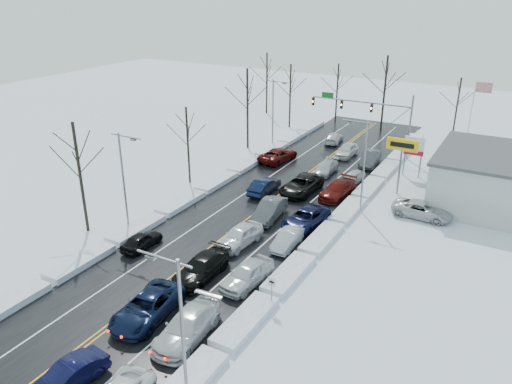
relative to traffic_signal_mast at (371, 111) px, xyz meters
The scene contains 42 objects.
ground 28.73m from the traffic_signal_mast, 97.02° to the right, with size 160.00×160.00×0.00m, color silver.
road_surface 26.78m from the traffic_signal_mast, 97.55° to the right, with size 14.00×84.00×0.01m, color black.
snow_bank_left 28.77m from the traffic_signal_mast, 113.03° to the right, with size 1.88×72.00×0.52m, color white.
snow_bank_right 26.88m from the traffic_signal_mast, 80.92° to the right, with size 1.88×72.00×0.52m, color white.
traffic_signal_mast is the anchor object (origin of this frame).
tires_plus_sign 13.92m from the traffic_signal_mast, 59.54° to the right, with size 3.20×0.34×6.00m.
used_vehicles_sign 9.50m from the traffic_signal_mast, 40.34° to the right, with size 2.20×0.22×4.65m.
speed_limit_sign 36.51m from the traffic_signal_mast, 82.48° to the right, with size 0.55×0.09×2.35m.
flagpole 11.90m from the traffic_signal_mast, ahead, with size 1.87×1.20×10.00m.
streetlight_se 46.25m from the traffic_signal_mast, 83.98° to the right, with size 3.20×0.25×9.00m.
streetlight_ne 18.63m from the traffic_signal_mast, 74.91° to the right, with size 3.20×0.25×9.00m.
streetlight_sw 34.08m from the traffic_signal_mast, 110.16° to the right, with size 3.20×0.25×9.00m.
streetlight_nw 12.40m from the traffic_signal_mast, 161.23° to the right, with size 3.20×0.25×9.00m.
tree_left_b 37.16m from the traffic_signal_mast, 113.74° to the right, with size 4.00×4.00×10.00m.
tree_left_c 24.38m from the traffic_signal_mast, 124.90° to the right, with size 3.40×3.40×8.50m.
tree_left_d 15.93m from the traffic_signal_mast, 157.76° to the right, with size 4.20×4.20×10.50m.
tree_left_e 15.51m from the traffic_signal_mast, 157.13° to the left, with size 3.80×3.80×9.50m.
tree_far_a 24.63m from the traffic_signal_mast, 150.75° to the left, with size 4.00×4.00×10.00m.
tree_far_b 16.10m from the traffic_signal_mast, 125.98° to the left, with size 3.60×3.60×9.00m.
tree_far_c 11.32m from the traffic_signal_mast, 97.48° to the left, with size 4.40×4.40×11.00m.
tree_far_d 15.16m from the traffic_signal_mast, 55.64° to the left, with size 3.40×3.40×8.50m.
queued_car_2 41.52m from the traffic_signal_mast, 92.56° to the right, with size 2.77×6.02×1.67m, color black.
queued_car_3 35.77m from the traffic_signal_mast, 92.59° to the right, with size 2.28×5.62×1.63m, color black.
queued_car_4 30.07m from the traffic_signal_mast, 93.29° to the right, with size 1.99×4.95×1.69m, color white.
queued_car_5 24.45m from the traffic_signal_mast, 94.56° to the right, with size 1.82×5.22×1.72m, color #444649.
queued_car_6 17.56m from the traffic_signal_mast, 96.42° to the right, with size 2.86×6.20×1.72m, color black.
queued_car_7 11.53m from the traffic_signal_mast, 100.25° to the right, with size 1.90×4.68×1.36m, color #B0B3B9.
queued_car_8 6.48m from the traffic_signal_mast, 121.37° to the right, with size 1.90×4.72×1.61m, color white.
queued_car_11 41.83m from the traffic_signal_mast, 87.69° to the right, with size 2.35×5.79×1.68m, color silver.
queued_car_12 34.90m from the traffic_signal_mast, 86.85° to the right, with size 2.01×5.00×1.70m, color silver.
queued_car_13 28.50m from the traffic_signal_mast, 85.92° to the right, with size 1.47×4.22×1.39m, color #AEB0B7.
queued_car_14 24.27m from the traffic_signal_mast, 85.74° to the right, with size 2.64×5.72×1.59m, color black.
queued_car_15 16.80m from the traffic_signal_mast, 83.29° to the right, with size 2.24×5.52×1.60m, color #4C0D0A.
queued_car_16 12.80m from the traffic_signal_mast, 80.38° to the right, with size 1.58×3.91×1.33m, color #BCBCBE.
queued_car_17 7.43m from the traffic_signal_mast, 68.96° to the right, with size 1.80×5.17×1.70m, color #3F4144.
oncoming_car_0 20.13m from the traffic_signal_mast, 105.71° to the right, with size 1.67×4.80×1.58m, color black.
oncoming_car_1 13.51m from the traffic_signal_mast, 133.84° to the right, with size 2.71×5.89×1.64m, color #440A09.
oncoming_car_2 7.88m from the traffic_signal_mast, 161.38° to the left, with size 1.91×4.70×1.36m, color silver.
oncoming_car_3 35.52m from the traffic_signal_mast, 104.12° to the right, with size 1.62×4.03×1.37m, color black.
parked_car_0 20.35m from the traffic_signal_mast, 57.28° to the right, with size 2.56×5.55×1.54m, color silver.
parked_car_1 18.16m from the traffic_signal_mast, 38.92° to the right, with size 2.08×5.12×1.49m, color #3F4244.
parked_car_2 14.28m from the traffic_signal_mast, 27.18° to the right, with size 1.74×4.33×1.48m, color black.
Camera 1 is at (21.28, -33.39, 20.67)m, focal length 35.00 mm.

